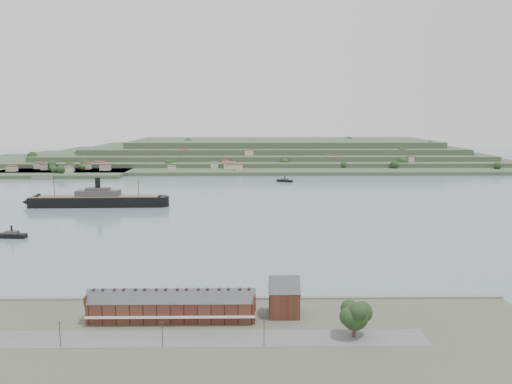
{
  "coord_description": "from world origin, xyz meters",
  "views": [
    {
      "loc": [
        15.89,
        -325.59,
        70.32
      ],
      "look_at": [
        20.35,
        30.0,
        13.64
      ],
      "focal_mm": 35.0,
      "sensor_mm": 36.0,
      "label": 1
    }
  ],
  "objects_px": {
    "steamship": "(92,200)",
    "tugboat": "(12,235)",
    "terrace_row": "(172,306)",
    "fig_tree": "(356,315)",
    "gabled_building": "(284,297)"
  },
  "relations": [
    {
      "from": "steamship",
      "to": "tugboat",
      "type": "relative_size",
      "value": 6.73
    },
    {
      "from": "terrace_row",
      "to": "steamship",
      "type": "bearing_deg",
      "value": 113.49
    },
    {
      "from": "terrace_row",
      "to": "steamship",
      "type": "relative_size",
      "value": 0.5
    },
    {
      "from": "tugboat",
      "to": "fig_tree",
      "type": "relative_size",
      "value": 1.38
    },
    {
      "from": "gabled_building",
      "to": "tugboat",
      "type": "distance_m",
      "value": 186.6
    },
    {
      "from": "steamship",
      "to": "fig_tree",
      "type": "height_order",
      "value": "steamship"
    },
    {
      "from": "terrace_row",
      "to": "tugboat",
      "type": "height_order",
      "value": "terrace_row"
    },
    {
      "from": "tugboat",
      "to": "fig_tree",
      "type": "distance_m",
      "value": 213.78
    },
    {
      "from": "steamship",
      "to": "terrace_row",
      "type": "bearing_deg",
      "value": -66.51
    },
    {
      "from": "tugboat",
      "to": "fig_tree",
      "type": "bearing_deg",
      "value": -38.45
    },
    {
      "from": "terrace_row",
      "to": "steamship",
      "type": "height_order",
      "value": "steamship"
    },
    {
      "from": "steamship",
      "to": "tugboat",
      "type": "bearing_deg",
      "value": -99.3
    },
    {
      "from": "gabled_building",
      "to": "fig_tree",
      "type": "xyz_separation_m",
      "value": [
        20.72,
        -17.58,
        1.06
      ]
    },
    {
      "from": "terrace_row",
      "to": "gabled_building",
      "type": "height_order",
      "value": "gabled_building"
    },
    {
      "from": "steamship",
      "to": "fig_tree",
      "type": "bearing_deg",
      "value": -56.43
    }
  ]
}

